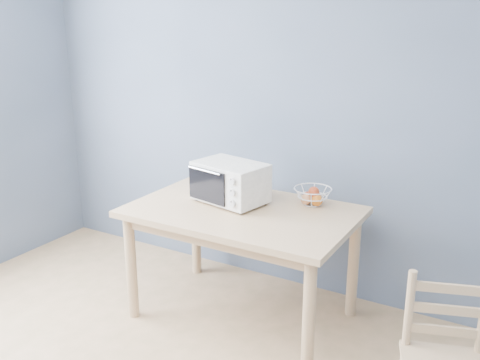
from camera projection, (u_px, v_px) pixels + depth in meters
The scene contains 3 objects.
dining_table at pixel (243, 224), 3.38m from camera, with size 1.40×0.90×0.75m.
toaster_oven at pixel (228, 181), 3.44m from camera, with size 0.50×0.40×0.27m.
fruit_basket at pixel (312, 196), 3.41m from camera, with size 0.30×0.30×0.12m.
Camera 1 is at (1.64, -1.09, 1.90)m, focal length 40.00 mm.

